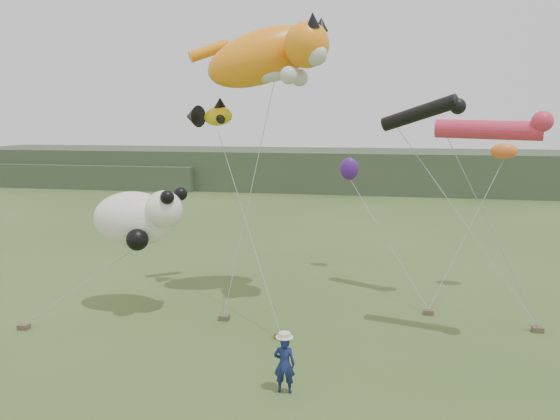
# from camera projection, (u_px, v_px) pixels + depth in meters

# --- Properties ---
(ground) EXTENTS (120.00, 120.00, 0.00)m
(ground) POSITION_uv_depth(u_px,v_px,m) (313.00, 398.00, 14.20)
(ground) COLOR #385123
(ground) RESTS_ON ground
(headland) EXTENTS (90.00, 13.00, 4.00)m
(headland) POSITION_uv_depth(u_px,v_px,m) (341.00, 170.00, 57.74)
(headland) COLOR #2D3D28
(headland) RESTS_ON ground
(festival_attendant) EXTENTS (0.59, 0.41, 1.57)m
(festival_attendant) POSITION_uv_depth(u_px,v_px,m) (284.00, 364.00, 14.37)
(festival_attendant) COLOR navy
(festival_attendant) RESTS_ON ground
(sandbag_anchors) EXTENTS (17.71, 4.52, 0.18)m
(sandbag_anchors) POSITION_uv_depth(u_px,v_px,m) (300.00, 324.00, 19.09)
(sandbag_anchors) COLOR brown
(sandbag_anchors) RESTS_ON ground
(cat_kite) EXTENTS (5.86, 3.51, 3.31)m
(cat_kite) POSITION_uv_depth(u_px,v_px,m) (272.00, 55.00, 20.47)
(cat_kite) COLOR orange
(cat_kite) RESTS_ON ground
(fish_kite) EXTENTS (2.45, 1.60, 1.18)m
(fish_kite) POSITION_uv_depth(u_px,v_px,m) (209.00, 116.00, 21.86)
(fish_kite) COLOR gold
(fish_kite) RESTS_ON ground
(tube_kites) EXTENTS (5.13, 6.11, 1.61)m
(tube_kites) POSITION_uv_depth(u_px,v_px,m) (459.00, 119.00, 18.85)
(tube_kites) COLOR black
(tube_kites) RESTS_ON ground
(panda_kite) EXTENTS (3.62, 2.34, 2.25)m
(panda_kite) POSITION_uv_depth(u_px,v_px,m) (138.00, 218.00, 20.21)
(panda_kite) COLOR white
(panda_kite) RESTS_ON ground
(misc_kites) EXTENTS (7.33, 2.76, 1.86)m
(misc_kites) POSITION_uv_depth(u_px,v_px,m) (415.00, 161.00, 23.92)
(misc_kites) COLOR orange
(misc_kites) RESTS_ON ground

